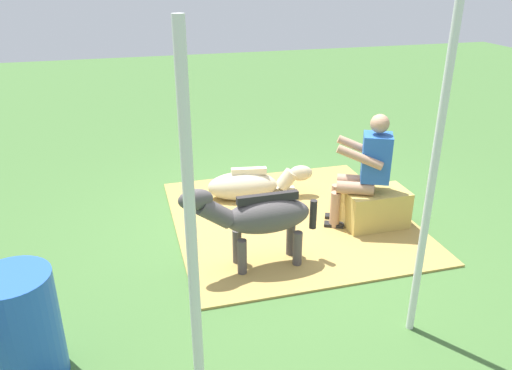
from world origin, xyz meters
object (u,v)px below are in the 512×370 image
(water_barrel, at_px, (22,328))
(person_seated, at_px, (365,167))
(pony_standing, at_px, (259,217))
(tent_pole_right, at_px, (193,271))
(hay_bale, at_px, (375,209))
(tent_pole_left, at_px, (431,186))
(pony_lying, at_px, (251,185))

(water_barrel, bearing_deg, person_seated, -156.22)
(pony_standing, bearing_deg, tent_pole_right, 64.90)
(person_seated, bearing_deg, tent_pole_right, 46.91)
(hay_bale, relative_size, tent_pole_left, 0.27)
(pony_standing, xyz_separation_m, water_barrel, (1.98, 0.96, -0.12))
(pony_standing, height_order, tent_pole_left, tent_pole_left)
(person_seated, relative_size, tent_pole_right, 0.51)
(person_seated, xyz_separation_m, tent_pole_right, (2.21, 2.36, 0.56))
(tent_pole_right, bearing_deg, tent_pole_left, -160.64)
(person_seated, height_order, tent_pole_right, tent_pole_right)
(tent_pole_left, bearing_deg, water_barrel, -4.94)
(hay_bale, xyz_separation_m, person_seated, (0.15, -0.05, 0.50))
(pony_lying, bearing_deg, tent_pole_right, 70.68)
(pony_lying, relative_size, tent_pole_right, 0.53)
(water_barrel, distance_m, tent_pole_left, 3.07)
(person_seated, relative_size, pony_lying, 0.97)
(hay_bale, xyz_separation_m, water_barrel, (3.47, 1.42, 0.21))
(pony_lying, xyz_separation_m, tent_pole_right, (1.19, 3.39, 1.09))
(person_seated, xyz_separation_m, water_barrel, (3.32, 1.46, -0.30))
(pony_lying, relative_size, tent_pole_left, 0.53)
(hay_bale, xyz_separation_m, pony_lying, (1.17, -1.08, -0.03))
(hay_bale, xyz_separation_m, tent_pole_right, (2.36, 2.31, 1.06))
(pony_standing, xyz_separation_m, tent_pole_left, (-0.96, 1.21, 0.74))
(water_barrel, height_order, tent_pole_left, tent_pole_left)
(person_seated, height_order, tent_pole_left, tent_pole_left)
(hay_bale, distance_m, pony_standing, 1.59)
(tent_pole_right, bearing_deg, hay_bale, -135.57)
(hay_bale, bearing_deg, pony_lying, -42.67)
(water_barrel, bearing_deg, tent_pole_left, 175.06)
(pony_lying, relative_size, water_barrel, 1.59)
(tent_pole_left, bearing_deg, tent_pole_right, 19.36)
(person_seated, bearing_deg, pony_standing, 20.62)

